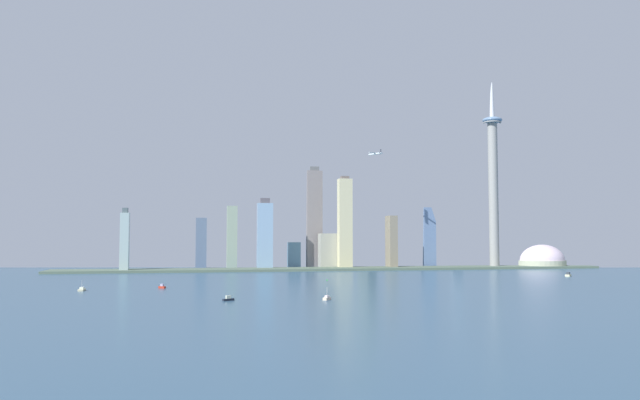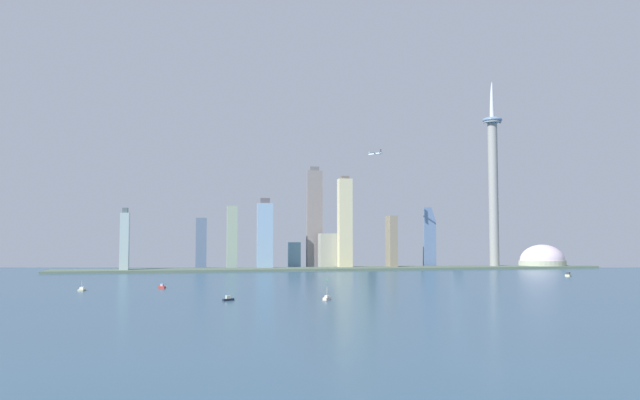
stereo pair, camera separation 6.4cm
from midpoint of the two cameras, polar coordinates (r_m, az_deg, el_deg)
ground_plane at (r=445.51m, az=16.04°, el=-9.97°), size 6000.00×6000.00×0.00m
waterfront_pier at (r=933.40m, az=1.74°, el=-6.52°), size 848.79×61.43×3.43m
observation_tower at (r=1034.62m, az=16.04°, el=2.74°), size 32.34×32.34×374.94m
stadium_dome at (r=1076.50m, az=20.15°, el=-5.42°), size 79.73×79.73×53.29m
skyscraper_0 at (r=1021.95m, az=10.23°, el=-3.50°), size 20.73×14.92×99.63m
skyscraper_1 at (r=916.45m, az=-17.99°, el=-3.75°), size 12.42×13.78×92.81m
skyscraper_2 at (r=1040.50m, az=1.09°, el=-2.00°), size 21.95×12.84×156.10m
skyscraper_3 at (r=998.03m, az=-0.55°, el=-1.74°), size 25.47×13.83×167.32m
skyscraper_4 at (r=998.26m, az=-8.33°, el=-3.47°), size 16.63×23.83×101.24m
skyscraper_5 at (r=1007.89m, az=-11.17°, el=-4.00°), size 17.34×16.64×81.77m
skyscraper_6 at (r=1069.35m, az=10.21°, el=-4.63°), size 14.55×21.52×64.19m
skyscraper_7 at (r=955.28m, az=2.37°, el=-2.22°), size 21.22×17.84×147.08m
skyscraper_8 at (r=973.23m, az=6.77°, el=-3.98°), size 12.74×27.54×84.49m
skyscraper_9 at (r=1099.87m, az=12.82°, el=-2.55°), size 16.32×14.07×138.35m
skyscraper_10 at (r=943.21m, az=-5.24°, el=-3.35°), size 24.11×17.73×111.12m
skyscraper_11 at (r=991.58m, az=-2.49°, el=-5.22°), size 20.22×17.47×41.96m
skyscraper_12 at (r=972.33m, az=0.71°, el=-4.84°), size 27.09×25.55×56.16m
skyscraper_13 at (r=1027.35m, az=4.42°, el=-1.47°), size 26.83×27.78×177.97m
boat_0 at (r=849.49m, az=22.41°, el=-6.55°), size 14.25×14.85×5.14m
boat_1 at (r=624.52m, az=-14.71°, el=-7.93°), size 7.43×6.53×4.47m
boat_2 at (r=494.90m, az=-8.66°, el=-9.22°), size 9.76×6.95×4.28m
boat_3 at (r=619.97m, az=-21.60°, el=-7.87°), size 4.99×14.71×10.19m
boat_4 at (r=495.52m, az=0.66°, el=-9.26°), size 8.11×9.37×10.22m
channel_buoy_0 at (r=706.74m, az=0.67°, el=-7.55°), size 1.34×1.34×2.13m
airplane at (r=925.61m, az=5.25°, el=4.39°), size 25.36×24.09×7.32m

